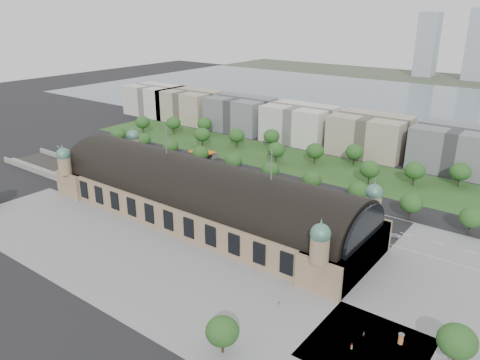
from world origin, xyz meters
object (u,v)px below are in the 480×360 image
Objects in this scene: parked_car_2 at (157,179)px; parked_car_6 at (203,193)px; pedestrian_0 at (279,304)px; pedestrian_5 at (352,346)px; traffic_car_1 at (129,151)px; bus_mid at (262,198)px; parked_car_5 at (180,186)px; traffic_car_6 at (394,235)px; traffic_car_0 at (106,154)px; traffic_car_3 at (217,174)px; advertising_column at (401,339)px; traffic_car_4 at (249,196)px; bus_west at (213,188)px; bus_east at (294,211)px; parked_car_3 at (186,186)px; traffic_car_5 at (328,201)px; petrol_station at (207,154)px; pedestrian_2 at (364,334)px; traffic_car_2 at (177,176)px; parked_car_1 at (158,175)px; parked_car_4 at (190,188)px; parked_car_0 at (142,171)px.

parked_car_2 is 1.20× the size of parked_car_6.
pedestrian_5 is (25.82, -4.31, 0.06)m from pedestrian_0.
bus_mid is at bearing -103.10° from traffic_car_1.
parked_car_5 is 109.59m from pedestrian_0.
parked_car_5 is 45.23m from bus_mid.
parked_car_2 reaches higher than traffic_car_6.
traffic_car_0 reaches higher than parked_car_6.
advertising_column is (126.19, -73.95, 0.87)m from traffic_car_3.
traffic_car_4 is at bearing -116.71° from traffic_car_3.
traffic_car_0 is 58.91m from parked_car_2.
traffic_car_1 is (6.01, 12.88, -0.01)m from traffic_car_0.
bus_west is (13.00, -18.78, 1.02)m from traffic_car_3.
parked_car_3 is at bearing 98.51° from bus_east.
bus_mid is 0.78× the size of bus_east.
parked_car_3 is 15.35m from bus_west.
traffic_car_5 reaches higher than parked_car_6.
traffic_car_3 is at bearing -38.84° from petrol_station.
advertising_column reaches higher than pedestrian_2.
traffic_car_1 is at bearing -129.90° from pedestrian_5.
pedestrian_0 reaches higher than traffic_car_5.
pedestrian_2 is at bearing 25.34° from pedestrian_0.
traffic_car_5 is 1.06× the size of traffic_car_6.
advertising_column is at bearing -125.96° from bus_mid.
parked_car_2 is 3.39× the size of pedestrian_2.
traffic_car_2 is at bearing -111.07° from traffic_car_1.
parked_car_3 is at bearing 113.03° from traffic_car_5.
pedestrian_2 is at bearing 29.09° from parked_car_5.
parked_car_1 and parked_car_4 have the same top height.
bus_mid is at bearing 65.75° from parked_car_4.
bus_east is at bearing 167.71° from traffic_car_5.
bus_west reaches higher than traffic_car_5.
traffic_car_4 is 111.49m from advertising_column.
traffic_car_5 is at bearing 75.96° from parked_car_0.
parked_car_3 is 0.81× the size of parked_car_6.
traffic_car_1 is 0.93× the size of parked_car_4.
traffic_car_6 is (102.47, -12.84, -0.11)m from traffic_car_3.
parked_car_5 reaches higher than traffic_car_2.
bus_east reaches higher than parked_car_4.
bus_mid is (-25.33, -17.26, 0.64)m from traffic_car_5.
traffic_car_3 is at bearing 132.84° from parked_car_5.
traffic_car_1 is at bearing -92.43° from traffic_car_4.
bus_east is at bearing -103.68° from traffic_car_1.
pedestrian_0 is at bearing 22.36° from parked_car_5.
petrol_station is 8.31× the size of pedestrian_0.
bus_east is (27.88, -4.22, 1.19)m from traffic_car_4.
parked_car_6 is at bearing -112.01° from traffic_car_1.
traffic_car_1 is 0.36× the size of bus_west.
traffic_car_2 is at bearing 81.28° from traffic_car_0.
parked_car_4 is at bearing -58.82° from petrol_station.
traffic_car_5 is 97.73m from advertising_column.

